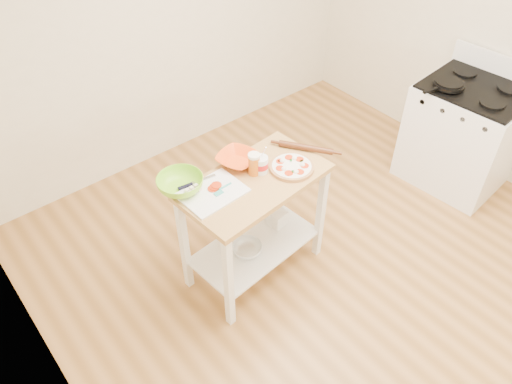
{
  "coord_description": "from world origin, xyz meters",
  "views": [
    {
      "loc": [
        -2.06,
        -1.4,
        3.04
      ],
      "look_at": [
        -0.46,
        0.54,
        0.77
      ],
      "focal_mm": 35.0,
      "sensor_mm": 36.0,
      "label": 1
    }
  ],
  "objects": [
    {
      "name": "room_shell",
      "position": [
        0.0,
        0.0,
        1.35
      ],
      "size": [
        4.04,
        4.54,
        2.74
      ],
      "color": "#B07C40",
      "rests_on": "ground"
    },
    {
      "name": "knife",
      "position": [
        -0.83,
        0.74,
        0.92
      ],
      "size": [
        0.27,
        0.05,
        0.01
      ],
      "rotation": [
        0.0,
        0.0,
        -0.17
      ],
      "color": "silver",
      "rests_on": "cutting_board"
    },
    {
      "name": "green_bowl",
      "position": [
        -0.91,
        0.75,
        0.95
      ],
      "size": [
        0.39,
        0.39,
        0.09
      ],
      "primitive_type": "imported",
      "rotation": [
        0.0,
        0.0,
        0.35
      ],
      "color": "#87D828",
      "rests_on": "prep_island"
    },
    {
      "name": "skillet",
      "position": [
        1.44,
        0.38,
        0.98
      ],
      "size": [
        0.4,
        0.25,
        0.03
      ],
      "rotation": [
        0.0,
        0.0,
        -0.19
      ],
      "color": "black",
      "rests_on": "gas_stove"
    },
    {
      "name": "beer_pint",
      "position": [
        -0.44,
        0.58,
        0.98
      ],
      "size": [
        0.08,
        0.08,
        0.16
      ],
      "color": "#CE6212",
      "rests_on": "prep_island"
    },
    {
      "name": "shelf_bin",
      "position": [
        -0.2,
        0.59,
        0.32
      ],
      "size": [
        0.13,
        0.13,
        0.12
      ],
      "primitive_type": "cube",
      "rotation": [
        0.0,
        0.0,
        0.09
      ],
      "color": "white",
      "rests_on": "prep_island"
    },
    {
      "name": "cutting_board",
      "position": [
        -0.78,
        0.6,
        0.91
      ],
      "size": [
        0.41,
        0.32,
        0.04
      ],
      "rotation": [
        0.0,
        0.0,
        0.05
      ],
      "color": "white",
      "rests_on": "prep_island"
    },
    {
      "name": "yogurt_tub",
      "position": [
        -0.4,
        0.57,
        0.96
      ],
      "size": [
        0.1,
        0.1,
        0.21
      ],
      "color": "white",
      "rests_on": "prep_island"
    },
    {
      "name": "orange_bowl",
      "position": [
        -0.46,
        0.74,
        0.93
      ],
      "size": [
        0.34,
        0.34,
        0.07
      ],
      "primitive_type": "imported",
      "rotation": [
        0.0,
        0.0,
        0.32
      ],
      "color": "#FF5A1A",
      "rests_on": "prep_island"
    },
    {
      "name": "gas_stove",
      "position": [
        1.64,
        0.22,
        0.47
      ],
      "size": [
        0.78,
        0.89,
        1.11
      ],
      "rotation": [
        0.0,
        0.0,
        0.08
      ],
      "color": "white",
      "rests_on": "ground"
    },
    {
      "name": "rolling_pin",
      "position": [
        -0.0,
        0.54,
        0.92
      ],
      "size": [
        0.25,
        0.34,
        0.04
      ],
      "primitive_type": "cylinder",
      "rotation": [
        1.57,
        0.0,
        0.6
      ],
      "color": "#562B13",
      "rests_on": "prep_island"
    },
    {
      "name": "spatula",
      "position": [
        -0.71,
        0.57,
        0.92
      ],
      "size": [
        0.15,
        0.05,
        0.01
      ],
      "rotation": [
        0.0,
        0.0,
        0.02
      ],
      "color": "teal",
      "rests_on": "cutting_board"
    },
    {
      "name": "pizza",
      "position": [
        -0.21,
        0.46,
        0.92
      ],
      "size": [
        0.3,
        0.3,
        0.05
      ],
      "rotation": [
        0.0,
        0.0,
        -0.11
      ],
      "color": "tan",
      "rests_on": "prep_island"
    },
    {
      "name": "shelf_glass_bowl",
      "position": [
        -0.57,
        0.51,
        0.29
      ],
      "size": [
        0.3,
        0.3,
        0.07
      ],
      "primitive_type": "imported",
      "rotation": [
        0.0,
        0.0,
        0.49
      ],
      "color": "silver",
      "rests_on": "prep_island"
    },
    {
      "name": "prep_island",
      "position": [
        -0.48,
        0.53,
        0.64
      ],
      "size": [
        1.06,
        0.64,
        0.9
      ],
      "rotation": [
        0.0,
        0.0,
        0.09
      ],
      "color": "tan",
      "rests_on": "ground"
    }
  ]
}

